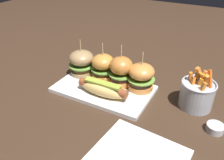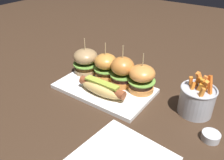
{
  "view_description": "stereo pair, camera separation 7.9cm",
  "coord_description": "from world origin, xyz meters",
  "px_view_note": "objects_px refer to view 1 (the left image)",
  "views": [
    {
      "loc": [
        0.36,
        -0.6,
        0.46
      ],
      "look_at": [
        0.03,
        0.0,
        0.05
      ],
      "focal_mm": 37.0,
      "sensor_mm": 36.0,
      "label": 1
    },
    {
      "loc": [
        0.42,
        -0.56,
        0.46
      ],
      "look_at": [
        0.03,
        0.0,
        0.05
      ],
      "focal_mm": 37.0,
      "sensor_mm": 36.0,
      "label": 2
    }
  ],
  "objects_px": {
    "slider_center_right": "(121,71)",
    "fries_bucket": "(197,94)",
    "hot_dog": "(103,89)",
    "slider_far_left": "(82,62)",
    "slider_far_right": "(141,77)",
    "platter_main": "(104,89)",
    "slider_center_left": "(103,66)",
    "sauce_ramekin": "(215,128)"
  },
  "relations": [
    {
      "from": "slider_far_left",
      "to": "slider_center_left",
      "type": "relative_size",
      "value": 0.99
    },
    {
      "from": "slider_center_right",
      "to": "sauce_ramekin",
      "type": "bearing_deg",
      "value": -13.51
    },
    {
      "from": "hot_dog",
      "to": "slider_far_left",
      "type": "bearing_deg",
      "value": 148.33
    },
    {
      "from": "slider_far_right",
      "to": "fries_bucket",
      "type": "bearing_deg",
      "value": 2.23
    },
    {
      "from": "platter_main",
      "to": "fries_bucket",
      "type": "bearing_deg",
      "value": 11.62
    },
    {
      "from": "slider_center_right",
      "to": "slider_far_right",
      "type": "xyz_separation_m",
      "value": [
        0.08,
        0.0,
        -0.01
      ]
    },
    {
      "from": "slider_far_right",
      "to": "slider_far_left",
      "type": "bearing_deg",
      "value": -178.31
    },
    {
      "from": "platter_main",
      "to": "sauce_ramekin",
      "type": "distance_m",
      "value": 0.38
    },
    {
      "from": "fries_bucket",
      "to": "sauce_ramekin",
      "type": "bearing_deg",
      "value": -51.32
    },
    {
      "from": "slider_far_left",
      "to": "slider_far_right",
      "type": "bearing_deg",
      "value": 1.69
    },
    {
      "from": "sauce_ramekin",
      "to": "slider_center_right",
      "type": "bearing_deg",
      "value": 166.49
    },
    {
      "from": "hot_dog",
      "to": "slider_center_right",
      "type": "bearing_deg",
      "value": 77.86
    },
    {
      "from": "slider_far_right",
      "to": "sauce_ramekin",
      "type": "height_order",
      "value": "slider_far_right"
    },
    {
      "from": "sauce_ramekin",
      "to": "slider_far_right",
      "type": "bearing_deg",
      "value": 162.01
    },
    {
      "from": "slider_center_left",
      "to": "slider_far_right",
      "type": "bearing_deg",
      "value": -0.14
    },
    {
      "from": "slider_center_left",
      "to": "sauce_ramekin",
      "type": "xyz_separation_m",
      "value": [
        0.42,
        -0.09,
        -0.05
      ]
    },
    {
      "from": "slider_far_right",
      "to": "fries_bucket",
      "type": "distance_m",
      "value": 0.19
    },
    {
      "from": "slider_center_left",
      "to": "sauce_ramekin",
      "type": "distance_m",
      "value": 0.43
    },
    {
      "from": "platter_main",
      "to": "slider_center_right",
      "type": "relative_size",
      "value": 2.25
    },
    {
      "from": "slider_center_right",
      "to": "fries_bucket",
      "type": "xyz_separation_m",
      "value": [
        0.26,
        0.01,
        -0.02
      ]
    },
    {
      "from": "sauce_ramekin",
      "to": "slider_center_left",
      "type": "bearing_deg",
      "value": 168.36
    },
    {
      "from": "slider_center_left",
      "to": "fries_bucket",
      "type": "height_order",
      "value": "slider_center_left"
    },
    {
      "from": "platter_main",
      "to": "slider_center_right",
      "type": "height_order",
      "value": "slider_center_right"
    },
    {
      "from": "slider_far_left",
      "to": "fries_bucket",
      "type": "relative_size",
      "value": 1.04
    },
    {
      "from": "platter_main",
      "to": "slider_center_right",
      "type": "xyz_separation_m",
      "value": [
        0.04,
        0.05,
        0.06
      ]
    },
    {
      "from": "fries_bucket",
      "to": "platter_main",
      "type": "bearing_deg",
      "value": -168.38
    },
    {
      "from": "fries_bucket",
      "to": "sauce_ramekin",
      "type": "xyz_separation_m",
      "value": [
        0.07,
        -0.09,
        -0.04
      ]
    },
    {
      "from": "platter_main",
      "to": "slider_center_left",
      "type": "distance_m",
      "value": 0.09
    },
    {
      "from": "slider_center_right",
      "to": "fries_bucket",
      "type": "distance_m",
      "value": 0.27
    },
    {
      "from": "slider_far_left",
      "to": "sauce_ramekin",
      "type": "xyz_separation_m",
      "value": [
        0.51,
        -0.08,
        -0.05
      ]
    },
    {
      "from": "slider_far_left",
      "to": "fries_bucket",
      "type": "bearing_deg",
      "value": 1.93
    },
    {
      "from": "slider_far_right",
      "to": "fries_bucket",
      "type": "relative_size",
      "value": 1.03
    },
    {
      "from": "platter_main",
      "to": "sauce_ramekin",
      "type": "height_order",
      "value": "sauce_ramekin"
    },
    {
      "from": "hot_dog",
      "to": "slider_far_right",
      "type": "bearing_deg",
      "value": 45.5
    },
    {
      "from": "hot_dog",
      "to": "slider_center_right",
      "type": "relative_size",
      "value": 1.18
    },
    {
      "from": "slider_center_left",
      "to": "sauce_ramekin",
      "type": "height_order",
      "value": "slider_center_left"
    },
    {
      "from": "slider_center_left",
      "to": "slider_far_right",
      "type": "xyz_separation_m",
      "value": [
        0.15,
        -0.0,
        -0.0
      ]
    },
    {
      "from": "fries_bucket",
      "to": "slider_far_right",
      "type": "bearing_deg",
      "value": -177.77
    },
    {
      "from": "fries_bucket",
      "to": "slider_far_left",
      "type": "bearing_deg",
      "value": -178.07
    },
    {
      "from": "slider_center_right",
      "to": "fries_bucket",
      "type": "height_order",
      "value": "slider_center_right"
    },
    {
      "from": "slider_center_right",
      "to": "slider_far_right",
      "type": "height_order",
      "value": "slider_center_right"
    },
    {
      "from": "platter_main",
      "to": "hot_dog",
      "type": "xyz_separation_m",
      "value": [
        0.02,
        -0.04,
        0.03
      ]
    }
  ]
}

